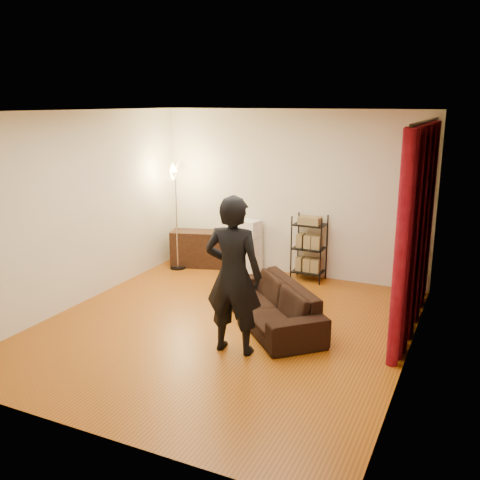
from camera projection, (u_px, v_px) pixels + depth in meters
The scene contains 14 objects.
floor at pixel (223, 328), 6.84m from camera, with size 5.00×5.00×0.00m, color #994E10.
ceiling at pixel (221, 111), 6.16m from camera, with size 5.00×5.00×0.00m, color white.
wall_back at pixel (291, 194), 8.70m from camera, with size 5.00×5.00×0.00m, color beige.
wall_front at pixel (82, 288), 4.31m from camera, with size 5.00×5.00×0.00m, color beige.
wall_left at pixel (78, 210), 7.42m from camera, with size 5.00×5.00×0.00m, color beige.
wall_right at pixel (414, 245), 5.58m from camera, with size 5.00×5.00×0.00m, color beige.
curtain_rod at pixel (427, 121), 6.30m from camera, with size 0.04×0.04×2.65m, color black.
curtain at pixel (416, 229), 6.64m from camera, with size 0.22×2.65×2.55m, color maroon, non-canonical shape.
sofa at pixel (271, 304), 6.88m from camera, with size 1.89×0.74×0.55m, color black.
person at pixel (233, 275), 5.98m from camera, with size 0.67×0.44×1.83m, color black.
media_cabinet at pixel (202, 249), 9.34m from camera, with size 1.07×0.40×0.62m, color black.
storage_boxes at pixel (249, 246), 9.03m from camera, with size 0.36×0.29×0.89m, color silver, non-canonical shape.
wire_shelf at pixel (309, 248), 8.54m from camera, with size 0.48×0.34×1.07m, color black, non-canonical shape.
floor_lamp at pixel (177, 217), 9.05m from camera, with size 0.33×0.33×1.83m, color silver, non-canonical shape.
Camera 1 is at (2.87, -5.66, 2.80)m, focal length 40.00 mm.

